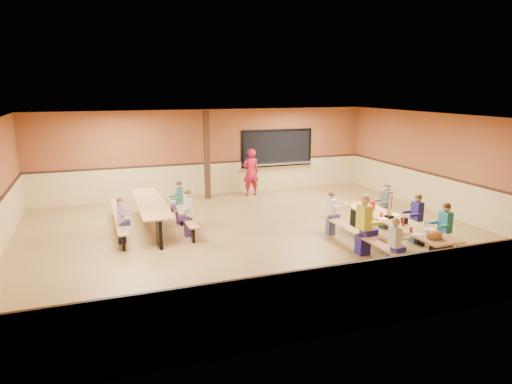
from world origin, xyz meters
name	(u,v)px	position (x,y,z in m)	size (l,w,h in m)	color
ground	(257,235)	(0.00, 0.00, 0.00)	(12.00, 12.00, 0.00)	brown
room_envelope	(257,210)	(0.00, 0.00, 0.69)	(12.04, 10.04, 3.02)	brown
kitchen_pass_through	(277,150)	(2.60, 4.96, 1.49)	(2.78, 0.28, 1.38)	black
structural_post	(207,155)	(-0.20, 4.40, 1.50)	(0.18, 0.18, 3.00)	#321E10
cafeteria_table_main	(394,228)	(2.66, -2.08, 0.53)	(1.91, 3.70, 0.74)	#B07946
cafeteria_table_second	(150,209)	(-2.48, 1.58, 0.53)	(1.91, 3.70, 0.74)	#B07946
seated_child_white_left	(394,246)	(1.84, -3.21, 0.57)	(0.34, 0.28, 1.15)	silver
seated_adult_yellow	(364,225)	(1.84, -2.08, 0.69)	(0.46, 0.37, 1.39)	gold
seated_child_grey_left	(331,214)	(1.84, -0.57, 0.56)	(0.32, 0.26, 1.11)	white
seated_child_teal_right	(445,230)	(3.49, -2.80, 0.61)	(0.37, 0.31, 1.22)	teal
seated_child_navy_right	(416,219)	(3.49, -1.84, 0.61)	(0.37, 0.31, 1.22)	navy
seated_child_char_right	(386,206)	(3.49, -0.60, 0.62)	(0.38, 0.31, 1.23)	#42464A
seated_child_purple_sec	(121,221)	(-3.30, 0.59, 0.56)	(0.33, 0.27, 1.12)	#845D8D
seated_child_green_sec	(180,203)	(-1.65, 1.75, 0.59)	(0.36, 0.29, 1.19)	#2E694E
seated_child_tan_sec	(188,214)	(-1.65, 0.55, 0.60)	(0.36, 0.30, 1.20)	#B4AB8D
standing_woman	(251,172)	(1.35, 4.32, 0.83)	(0.60, 0.40, 1.66)	#A31226
punch_pitcher	(372,205)	(2.68, -1.14, 0.85)	(0.16, 0.16, 0.22)	#B41D18
chip_bowl	(434,235)	(2.59, -3.48, 0.81)	(0.32, 0.32, 0.15)	#FFAA28
napkin_dispenser	(404,220)	(2.68, -2.40, 0.80)	(0.10, 0.14, 0.13)	black
condiment_mustard	(390,215)	(2.63, -1.95, 0.82)	(0.06, 0.06, 0.17)	yellow
condiment_ketchup	(403,222)	(2.54, -2.54, 0.82)	(0.06, 0.06, 0.17)	#B2140F
table_paddle	(389,212)	(2.63, -1.92, 0.88)	(0.16, 0.16, 0.56)	black
place_settings	(395,217)	(2.66, -2.08, 0.80)	(0.65, 3.30, 0.11)	beige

